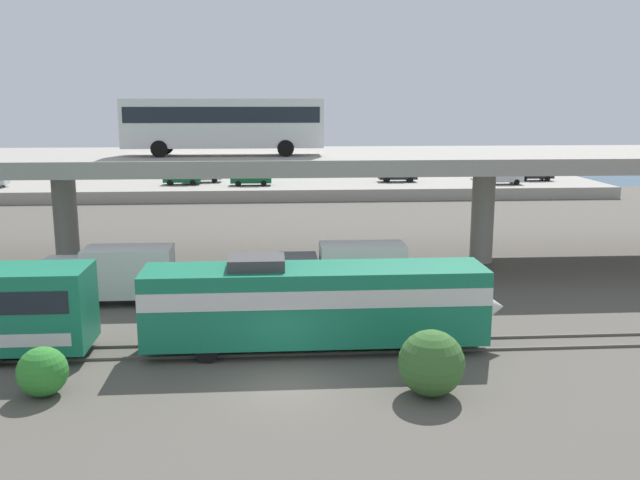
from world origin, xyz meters
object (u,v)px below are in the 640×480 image
train_locomotive (332,300)px  parked_car_1 (182,178)px  transit_bus_on_overpass (223,121)px  parked_car_7 (534,174)px  parked_car_2 (251,179)px  parked_car_5 (503,178)px  parked_car_6 (204,176)px  service_truck_west (346,269)px  parked_car_0 (489,173)px  service_truck_east (113,273)px  parked_car_3 (397,175)px

train_locomotive → parked_car_1: (-12.59, 50.78, -0.15)m
transit_bus_on_overpass → parked_car_7: bearing=-132.0°
parked_car_2 → parked_car_5: same height
parked_car_2 → train_locomotive: bearing=95.5°
parked_car_2 → parked_car_6: same height
train_locomotive → service_truck_west: size_ratio=2.31×
transit_bus_on_overpass → service_truck_west: 12.13m
service_truck_west → parked_car_1: 45.20m
parked_car_0 → parked_car_1: (-36.53, -3.22, 0.00)m
train_locomotive → parked_car_7: bearing=61.1°
parked_car_5 → parked_car_0: bearing=-91.4°
service_truck_east → parked_car_7: bearing=-132.1°
parked_car_2 → parked_car_3: size_ratio=1.03×
service_truck_east → parked_car_5: size_ratio=1.54×
parked_car_0 → parked_car_5: same height
parked_car_2 → parked_car_6: size_ratio=1.06×
service_truck_west → parked_car_1: bearing=-71.9°
service_truck_west → service_truck_east: (-12.55, 0.00, 0.00)m
service_truck_west → parked_car_6: size_ratio=1.58×
parked_car_0 → parked_car_3: (-11.70, -2.15, 0.00)m
parked_car_0 → parked_car_3: 11.90m
parked_car_0 → parked_car_2: bearing=9.0°
service_truck_east → parked_car_1: bearing=-88.0°
service_truck_west → parked_car_3: size_ratio=1.53×
service_truck_east → parked_car_2: bearing=-98.7°
service_truck_west → parked_car_0: size_ratio=1.65×
parked_car_5 → parked_car_7: size_ratio=0.98×
service_truck_east → parked_car_5: bearing=-130.6°
transit_bus_on_overpass → service_truck_west: size_ratio=1.76×
transit_bus_on_overpass → parked_car_3: (17.64, 37.81, -7.41)m
service_truck_west → parked_car_0: (22.47, 46.18, 0.41)m
train_locomotive → service_truck_east: train_locomotive is taller
train_locomotive → service_truck_east: bearing=144.8°
service_truck_west → parked_car_6: 46.72m
transit_bus_on_overpass → train_locomotive: bearing=111.1°
transit_bus_on_overpass → parked_car_2: 36.16m
train_locomotive → parked_car_1: train_locomotive is taller
parked_car_1 → parked_car_6: size_ratio=0.96×
train_locomotive → transit_bus_on_overpass: size_ratio=1.31×
transit_bus_on_overpass → parked_car_2: size_ratio=2.63×
service_truck_west → parked_car_7: (27.20, 44.04, 0.41)m
parked_car_6 → parked_car_7: size_ratio=0.96×
parked_car_2 → parked_car_0: bearing=-171.0°
parked_car_5 → parked_car_3: bearing=-16.0°
transit_bus_on_overpass → parked_car_0: (29.35, 39.96, -7.41)m
parked_car_3 → parked_car_7: size_ratio=0.99×
service_truck_west → parked_car_0: 51.36m
parked_car_2 → parked_car_3: same height
parked_car_2 → parked_car_5: 28.57m
parked_car_7 → service_truck_east: bearing=47.9°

